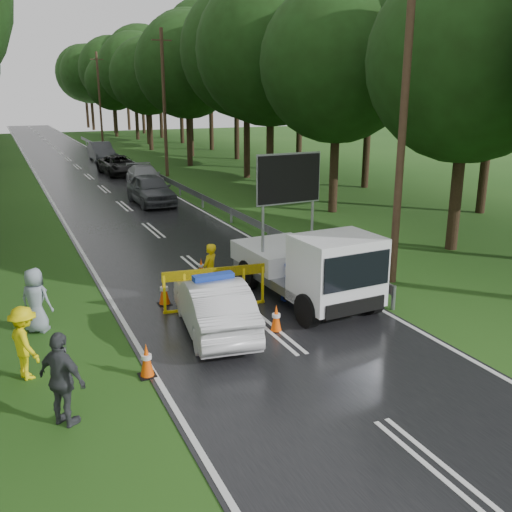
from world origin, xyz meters
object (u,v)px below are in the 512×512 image
police_sedan (214,306)px  civilian (292,274)px  queue_car_third (119,165)px  queue_car_fourth (101,151)px  barrier (214,278)px  queue_car_second (144,176)px  work_truck (311,266)px  officer (210,271)px  queue_car_first (151,189)px

police_sedan → civilian: bearing=-148.6°
queue_car_third → police_sedan: bearing=-100.8°
police_sedan → queue_car_fourth: (3.96, 39.17, 0.11)m
barrier → queue_car_second: queue_car_second is taller
police_sedan → barrier: 1.57m
barrier → queue_car_second: 22.23m
work_truck → queue_car_third: bearing=86.5°
queue_car_third → officer: bearing=-99.8°
officer → queue_car_second: bearing=-138.5°
barrier → civilian: bearing=1.7°
queue_car_third → queue_car_fourth: queue_car_fourth is taller
officer → barrier: bearing=37.6°
barrier → officer: size_ratio=1.77×
police_sedan → work_truck: size_ratio=0.82×
police_sedan → officer: bearing=-99.8°
barrier → queue_car_second: (3.40, 21.96, -0.24)m
barrier → officer: 0.96m
civilian → queue_car_third: bearing=65.5°
police_sedan → officer: size_ratio=2.65×
police_sedan → barrier: police_sedan is taller
queue_car_third → queue_car_fourth: bearing=83.9°
work_truck → police_sedan: bearing=-169.3°
queue_car_second → queue_car_third: bearing=97.0°
queue_car_third → queue_car_second: bearing=-90.2°
civilian → queue_car_first: 16.18m
queue_car_second → civilian: bearing=-89.5°
queue_car_second → queue_car_third: 6.01m
work_truck → barrier: (-2.67, 0.68, -0.21)m
barrier → queue_car_first: (2.29, 15.96, -0.11)m
officer → queue_car_third: 27.18m
queue_car_third → queue_car_fourth: (0.38, 9.75, 0.11)m
queue_car_first → queue_car_third: 12.02m
barrier → queue_car_fourth: bearing=92.0°
police_sedan → civilian: size_ratio=2.78×
officer → civilian: bearing=111.3°
queue_car_second → queue_car_third: queue_car_third is taller
civilian → queue_car_fourth: queue_car_fourth is taller
police_sedan → officer: officer is taller
civilian → queue_car_fourth: bearing=65.3°
civilian → police_sedan: bearing=-179.7°
work_truck → civilian: work_truck is taller
police_sedan → queue_car_first: bearing=-91.3°
work_truck → barrier: size_ratio=1.82×
officer → queue_car_fourth: (3.19, 36.78, -0.01)m
work_truck → queue_car_fourth: work_truck is taller
police_sedan → work_truck: (3.23, 0.77, 0.42)m
work_truck → barrier: work_truck is taller
barrier → queue_car_third: (3.02, 27.96, -0.21)m
barrier → queue_car_second: size_ratio=0.63×
civilian → queue_car_third: size_ratio=0.31×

